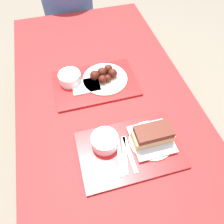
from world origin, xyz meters
name	(u,v)px	position (x,y,z in m)	size (l,w,h in m)	color
ground_plane	(110,167)	(0.00, 0.00, 0.00)	(12.00, 12.00, 0.00)	#706656
picnic_table	(109,119)	(0.00, 0.00, 0.66)	(0.88, 1.83, 0.74)	maroon
picnic_bench_far	(78,36)	(0.00, 1.13, 0.39)	(0.84, 0.28, 0.47)	maroon
tray_near	(130,150)	(0.03, -0.24, 0.75)	(0.43, 0.28, 0.01)	red
tray_far	(96,83)	(-0.02, 0.17, 0.75)	(0.43, 0.28, 0.01)	red
bowl_coleslaw_near	(105,141)	(-0.07, -0.19, 0.79)	(0.11, 0.11, 0.05)	white
brisket_sandwich_plate	(152,137)	(0.13, -0.22, 0.79)	(0.19, 0.19, 0.09)	beige
plastic_fork_near	(125,155)	(0.00, -0.26, 0.76)	(0.05, 0.17, 0.00)	white
plastic_knife_near	(130,154)	(0.02, -0.26, 0.76)	(0.02, 0.17, 0.00)	white
plastic_spoon_near	(119,156)	(-0.02, -0.26, 0.76)	(0.04, 0.17, 0.00)	white
bowl_coleslaw_far	(70,77)	(-0.15, 0.22, 0.79)	(0.11, 0.11, 0.05)	white
wings_plate_far	(104,76)	(0.03, 0.19, 0.78)	(0.24, 0.24, 0.06)	beige
napkin_far	(86,86)	(-0.08, 0.16, 0.76)	(0.14, 0.10, 0.01)	white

